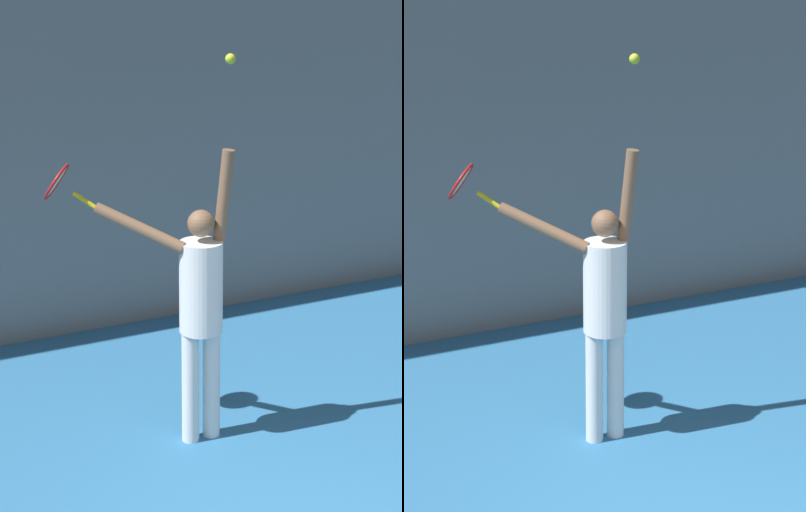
# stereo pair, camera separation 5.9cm
# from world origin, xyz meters

# --- Properties ---
(back_wall) EXTENTS (18.00, 0.10, 5.00)m
(back_wall) POSITION_xyz_m (0.00, 4.81, 2.50)
(back_wall) COLOR slate
(back_wall) RESTS_ON ground_plane
(tennis_player) EXTENTS (0.94, 0.61, 2.22)m
(tennis_player) POSITION_xyz_m (0.20, 2.38, 1.11)
(tennis_player) COLOR white
(tennis_player) RESTS_ON ground_plane
(tennis_racket) EXTENTS (0.41, 0.36, 0.33)m
(tennis_racket) POSITION_xyz_m (-0.65, 2.91, 1.96)
(tennis_racket) COLOR yellow
(tennis_ball) EXTENTS (0.07, 0.07, 0.07)m
(tennis_ball) POSITION_xyz_m (0.38, 2.27, 2.85)
(tennis_ball) COLOR #CCDB2D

